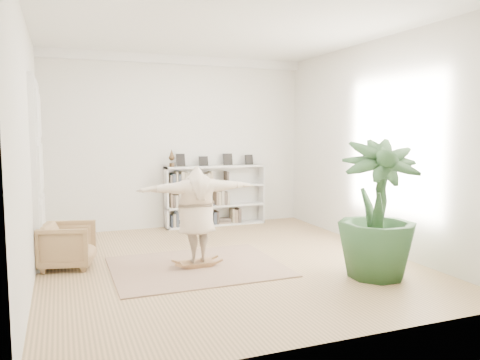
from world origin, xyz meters
The scene contains 9 objects.
floor centered at (0.00, 0.00, 0.00)m, with size 6.00×6.00×0.00m, color olive.
room_shell centered at (0.00, 2.94, 3.51)m, with size 6.00×6.00×6.00m.
doors centered at (-2.70, 1.30, 1.40)m, with size 0.09×1.78×2.92m.
bookshelf centered at (0.74, 2.82, 0.64)m, with size 2.20×0.35×1.64m.
armchair centered at (-2.30, 0.59, 0.34)m, with size 0.72×0.74×0.68m, color tan.
rug centered at (-0.50, -0.11, 0.01)m, with size 2.50×2.00×0.02m, color tan.
rocker_board centered at (-0.50, -0.11, 0.07)m, with size 0.50×0.30×0.11m.
person centered at (-0.50, -0.11, 0.85)m, with size 1.78×0.48×1.44m, color beige.
houseplant centered at (1.72, -1.45, 0.97)m, with size 1.08×1.08×1.93m, color #284B25.
Camera 1 is at (-2.36, -6.74, 2.04)m, focal length 35.00 mm.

